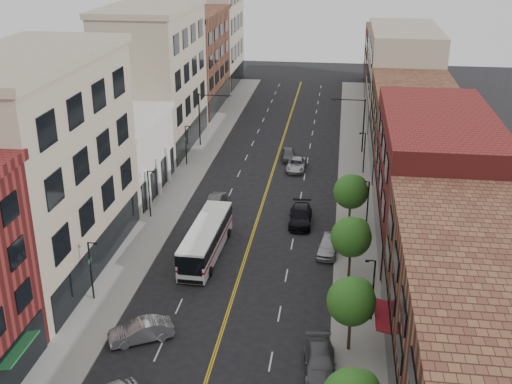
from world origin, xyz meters
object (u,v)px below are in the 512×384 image
at_px(car_parked_mid, 320,362).
at_px(car_lane_a, 301,216).
at_px(car_lane_b, 296,165).
at_px(car_lane_c, 288,154).
at_px(car_lane_behind, 216,199).
at_px(city_bus, 206,238).
at_px(car_angle_b, 141,331).
at_px(car_parked_far, 328,246).

distance_m(car_parked_mid, car_lane_a, 23.55).
distance_m(car_lane_b, car_lane_c, 3.94).
bearing_deg(car_lane_behind, car_lane_b, -120.99).
bearing_deg(car_lane_c, city_bus, -107.59).
height_order(car_lane_a, car_lane_c, car_lane_a).
bearing_deg(car_lane_c, car_lane_a, -88.28).
relative_size(car_angle_b, car_parked_mid, 0.89).
distance_m(city_bus, car_lane_behind, 11.43).
xyz_separation_m(car_lane_behind, car_lane_c, (6.37, 15.89, 0.03)).
bearing_deg(car_lane_behind, car_lane_c, -110.54).
xyz_separation_m(car_lane_b, car_lane_c, (-1.33, 3.71, 0.02)).
height_order(city_bus, car_lane_a, city_bus).
xyz_separation_m(car_parked_mid, car_parked_far, (0.00, 17.23, 0.02)).
distance_m(city_bus, car_lane_a, 11.34).
distance_m(car_parked_mid, car_lane_c, 43.02).
height_order(car_parked_far, car_lane_b, car_parked_far).
bearing_deg(city_bus, car_lane_b, 76.57).
height_order(car_angle_b, car_parked_mid, car_angle_b).
xyz_separation_m(car_angle_b, car_parked_mid, (13.00, -1.85, -0.01)).
bearing_deg(car_parked_mid, car_angle_b, 166.61).
xyz_separation_m(car_angle_b, car_lane_b, (8.43, 37.05, -0.08)).
height_order(car_parked_far, car_lane_c, car_parked_far).
bearing_deg(car_parked_far, car_angle_b, -125.59).
bearing_deg(car_lane_b, car_angle_b, -101.80).
height_order(car_angle_b, car_lane_behind, car_angle_b).
height_order(car_angle_b, car_lane_b, car_angle_b).
bearing_deg(car_angle_b, city_bus, 143.09).
height_order(car_parked_mid, car_lane_a, car_lane_a).
distance_m(car_lane_behind, car_lane_c, 17.12).
bearing_deg(car_lane_b, car_lane_behind, -121.28).
relative_size(car_angle_b, car_parked_far, 1.02).
xyz_separation_m(car_lane_a, car_lane_c, (-2.94, 19.25, -0.09)).
bearing_deg(car_lane_c, car_lane_b, -77.32).
distance_m(car_angle_b, car_parked_far, 20.14).
height_order(city_bus, car_parked_far, city_bus).
relative_size(car_lane_a, car_lane_c, 1.33).
bearing_deg(city_bus, car_angle_b, -96.47).
distance_m(city_bus, car_lane_c, 27.69).
distance_m(city_bus, car_lane_b, 24.37).
distance_m(car_lane_behind, car_lane_a, 9.89).
bearing_deg(car_angle_b, car_parked_mid, 53.36).
relative_size(car_parked_far, car_lane_a, 0.82).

